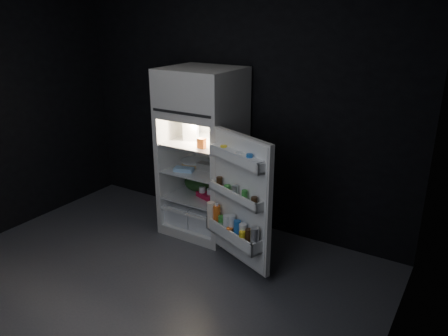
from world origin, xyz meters
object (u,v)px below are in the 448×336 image
Objects in this scene: fridge_door at (239,203)px; yogurt_tray at (207,195)px; refrigerator at (204,147)px; milk_jug at (191,129)px; egg_carton at (209,167)px.

yogurt_tray is (-0.63, 0.42, -0.23)m from fridge_door.
refrigerator is 0.24m from milk_jug.
refrigerator is 0.22m from egg_carton.
fridge_door is 0.79m from yogurt_tray.
refrigerator is at bearing 154.47° from egg_carton.
yogurt_tray is at bearing -44.19° from refrigerator.
yogurt_tray is (-0.00, -0.04, -0.31)m from egg_carton.
egg_carton is at bearing 143.22° from fridge_door.
milk_jug is (-0.13, -0.05, 0.19)m from refrigerator.
refrigerator is 0.94m from fridge_door.
refrigerator is at bearing 144.50° from fridge_door.
fridge_door reaches higher than milk_jug.
egg_carton is (-0.63, 0.47, 0.08)m from fridge_door.
refrigerator is 0.52m from yogurt_tray.
yogurt_tray is at bearing 146.05° from fridge_door.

